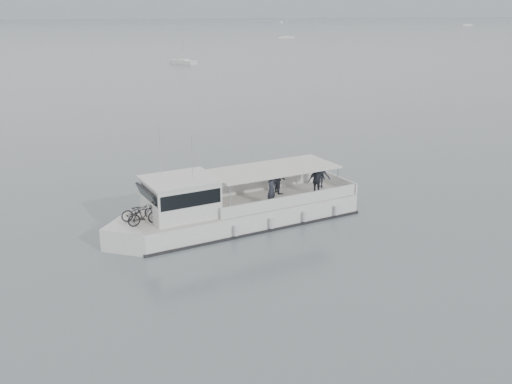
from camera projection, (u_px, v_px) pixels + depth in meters
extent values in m
plane|color=slate|center=(195.00, 204.00, 31.07)|extent=(1400.00, 1400.00, 0.00)
cube|color=#939EA8|center=(119.00, 3.00, 545.28)|extent=(1400.00, 90.00, 28.00)
cube|color=white|center=(246.00, 215.00, 28.20)|extent=(11.76, 6.00, 1.23)
cube|color=white|center=(135.00, 236.00, 25.59)|extent=(2.97, 2.97, 1.23)
cube|color=beige|center=(246.00, 203.00, 28.01)|extent=(11.76, 6.00, 0.06)
cube|color=black|center=(246.00, 222.00, 28.32)|extent=(11.98, 6.16, 0.17)
cube|color=white|center=(262.00, 185.00, 29.92)|extent=(7.32, 2.15, 0.57)
cube|color=white|center=(291.00, 201.00, 27.50)|extent=(7.32, 2.15, 0.57)
cube|color=white|center=(339.00, 182.00, 30.52)|extent=(0.91, 2.94, 0.57)
cube|color=white|center=(181.00, 198.00, 26.18)|extent=(3.61, 3.28, 1.71)
cube|color=black|center=(150.00, 200.00, 25.46)|extent=(1.15, 2.42, 1.10)
cube|color=black|center=(180.00, 192.00, 26.09)|extent=(3.44, 3.27, 0.66)
cube|color=white|center=(180.00, 179.00, 25.90)|extent=(3.85, 3.52, 0.09)
cube|color=silver|center=(273.00, 169.00, 28.23)|extent=(6.97, 4.48, 0.08)
cylinder|color=silver|center=(230.00, 201.00, 25.97)|extent=(0.07, 0.07, 1.56)
cylinder|color=silver|center=(206.00, 186.00, 28.18)|extent=(0.07, 0.07, 1.56)
cylinder|color=silver|center=(338.00, 182.00, 28.76)|extent=(0.07, 0.07, 1.56)
cylinder|color=silver|center=(308.00, 170.00, 30.97)|extent=(0.07, 0.07, 1.56)
cylinder|color=silver|center=(160.00, 150.00, 25.97)|extent=(0.04, 0.04, 2.46)
cylinder|color=silver|center=(192.00, 159.00, 25.20)|extent=(0.04, 0.04, 2.08)
cylinder|color=silver|center=(236.00, 231.00, 26.15)|extent=(0.28, 0.28, 0.47)
cylinder|color=silver|center=(271.00, 223.00, 27.02)|extent=(0.28, 0.28, 0.47)
cylinder|color=silver|center=(305.00, 217.00, 27.89)|extent=(0.28, 0.28, 0.47)
cylinder|color=silver|center=(336.00, 210.00, 28.76)|extent=(0.28, 0.28, 0.47)
imported|color=black|center=(139.00, 211.00, 25.76)|extent=(1.72, 0.99, 0.85)
imported|color=black|center=(144.00, 215.00, 25.12)|extent=(1.56, 0.81, 0.90)
imported|color=#282B36|center=(272.00, 190.00, 27.49)|extent=(0.69, 0.66, 1.59)
imported|color=#282B36|center=(279.00, 178.00, 29.37)|extent=(0.75, 0.88, 1.59)
imported|color=#282B36|center=(317.00, 180.00, 29.04)|extent=(0.97, 0.50, 1.59)
imported|color=#282B36|center=(321.00, 173.00, 30.26)|extent=(1.12, 1.16, 1.59)
cube|color=white|center=(183.00, 62.00, 107.79)|extent=(4.99, 5.70, 0.75)
cube|color=white|center=(183.00, 61.00, 107.69)|extent=(2.52, 2.59, 0.45)
cylinder|color=silver|center=(182.00, 43.00, 106.72)|extent=(0.08, 0.08, 6.35)
cube|color=white|center=(281.00, 22.00, 393.43)|extent=(2.24, 6.31, 0.75)
cube|color=white|center=(281.00, 22.00, 393.33)|extent=(1.83, 2.25, 0.45)
cube|color=white|center=(466.00, 25.00, 331.47)|extent=(8.64, 4.88, 0.75)
cube|color=white|center=(466.00, 24.00, 331.38)|extent=(3.42, 3.03, 0.45)
cylinder|color=silver|center=(467.00, 16.00, 329.98)|extent=(0.08, 0.08, 9.06)
cube|color=white|center=(287.00, 38.00, 194.91)|extent=(5.68, 3.26, 0.75)
cube|color=white|center=(287.00, 37.00, 194.81)|extent=(2.26, 2.01, 0.45)
cylinder|color=silver|center=(287.00, 28.00, 193.89)|extent=(0.08, 0.08, 5.95)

